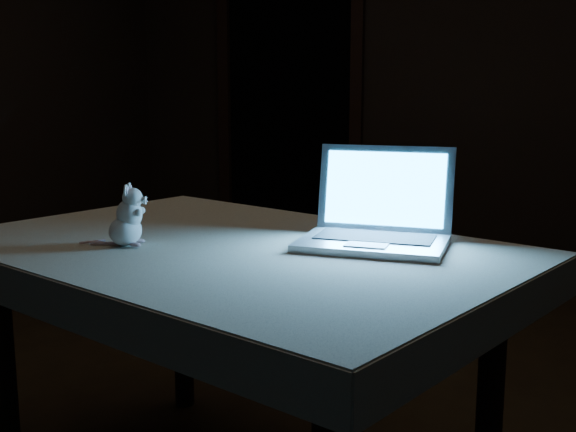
% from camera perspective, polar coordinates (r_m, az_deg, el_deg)
% --- Properties ---
extents(floor, '(5.00, 5.00, 0.00)m').
position_cam_1_polar(floor, '(2.51, 0.94, -14.68)').
color(floor, black).
rests_on(floor, ground).
extents(back_wall, '(4.50, 0.04, 2.60)m').
position_cam_1_polar(back_wall, '(4.69, 12.90, 12.94)').
color(back_wall, black).
rests_on(back_wall, ground).
extents(doorway, '(1.06, 0.36, 2.13)m').
position_cam_1_polar(doorway, '(5.01, 0.12, 10.31)').
color(doorway, black).
rests_on(doorway, back_wall).
extents(table, '(1.44, 1.14, 0.67)m').
position_cam_1_polar(table, '(1.85, -4.42, -12.72)').
color(table, black).
rests_on(table, floor).
extents(tablecloth, '(1.43, 1.02, 0.09)m').
position_cam_1_polar(tablecloth, '(1.76, -5.31, -3.66)').
color(tablecloth, beige).
rests_on(tablecloth, table).
extents(laptop, '(0.36, 0.33, 0.23)m').
position_cam_1_polar(laptop, '(1.70, 6.76, 1.36)').
color(laptop, '#B1B1B5').
rests_on(laptop, tablecloth).
extents(plush_mouse, '(0.11, 0.11, 0.15)m').
position_cam_1_polar(plush_mouse, '(1.75, -12.77, 0.06)').
color(plush_mouse, white).
rests_on(plush_mouse, tablecloth).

